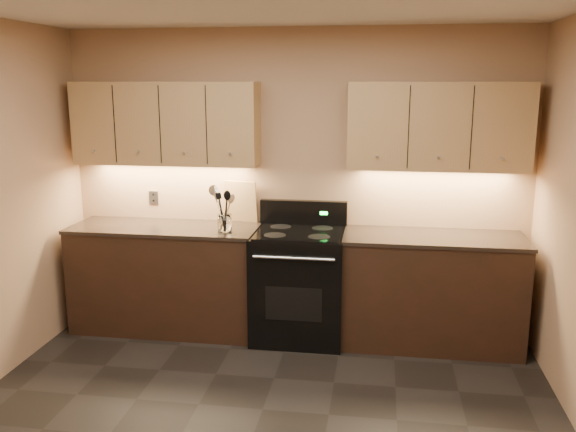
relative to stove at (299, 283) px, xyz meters
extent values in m
cube|color=tan|center=(-0.08, 0.32, 0.82)|extent=(4.00, 0.04, 2.60)
cube|color=black|center=(-1.18, 0.02, -0.03)|extent=(1.60, 0.60, 0.90)
cube|color=#362A22|center=(-1.18, 0.02, 0.44)|extent=(1.62, 0.62, 0.03)
cube|color=black|center=(1.10, 0.02, -0.03)|extent=(1.44, 0.60, 0.90)
cube|color=#362A22|center=(1.10, 0.02, 0.44)|extent=(1.46, 0.62, 0.03)
cube|color=black|center=(0.00, -0.01, -0.02)|extent=(0.76, 0.65, 0.92)
cube|color=black|center=(0.00, -0.01, 0.45)|extent=(0.70, 0.60, 0.01)
cube|color=black|center=(0.00, 0.28, 0.55)|extent=(0.76, 0.07, 0.22)
cube|color=#19FF33|center=(0.18, 0.24, 0.56)|extent=(0.06, 0.00, 0.03)
cylinder|color=silver|center=(0.00, -0.35, 0.32)|extent=(0.65, 0.02, 0.02)
cube|color=black|center=(0.00, -0.33, -0.07)|extent=(0.46, 0.00, 0.28)
cylinder|color=black|center=(-0.18, -0.16, 0.45)|extent=(0.18, 0.18, 0.00)
cylinder|color=black|center=(0.18, -0.16, 0.45)|extent=(0.18, 0.18, 0.00)
cylinder|color=black|center=(-0.18, 0.14, 0.45)|extent=(0.18, 0.18, 0.00)
cylinder|color=black|center=(0.18, 0.14, 0.45)|extent=(0.18, 0.18, 0.00)
cube|color=tan|center=(-1.18, 0.17, 1.32)|extent=(1.60, 0.30, 0.70)
cube|color=tan|center=(1.10, 0.17, 1.32)|extent=(1.44, 0.30, 0.70)
cube|color=#B2B5BA|center=(-1.38, 0.31, 0.64)|extent=(0.08, 0.01, 0.12)
cylinder|color=white|center=(-0.62, -0.08, 0.52)|extent=(0.15, 0.15, 0.15)
cylinder|color=white|center=(-0.62, -0.08, 0.46)|extent=(0.11, 0.11, 0.02)
cube|color=tan|center=(-0.56, 0.29, 0.64)|extent=(0.30, 0.11, 0.37)
camera|label=1|loc=(0.65, -4.88, 1.67)|focal=38.00mm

